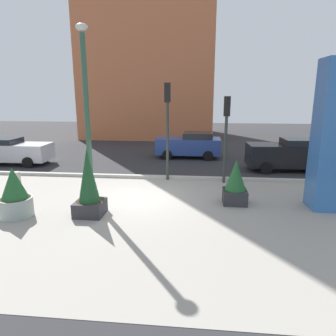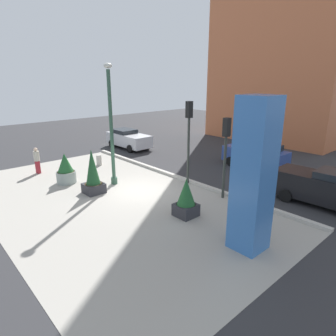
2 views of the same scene
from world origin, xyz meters
name	(u,v)px [view 1 (image 1 of 2)]	position (x,y,z in m)	size (l,w,h in m)	color
ground_plane	(150,174)	(0.00, 4.00, 0.00)	(60.00, 60.00, 0.00)	#2D2D30
plaza_pavement	(124,217)	(0.00, -2.00, 0.00)	(18.00, 10.00, 0.02)	#9E998E
curb_strip	(148,177)	(0.00, 3.12, 0.08)	(18.00, 0.24, 0.16)	#B7B2A8
lamp_post	(87,119)	(-1.72, -0.33, 3.25)	(0.44, 0.44, 6.67)	#335642
art_pillar_blue	(332,137)	(7.31, -0.33, 2.71)	(1.14, 1.14, 5.42)	#3870BC
potted_plant_by_pillar	(235,183)	(4.01, -0.19, 0.83)	(0.91, 0.91, 1.76)	#2D2D33
potted_plant_mid_plaza	(15,195)	(-3.74, -2.32, 0.79)	(1.12, 1.12, 1.78)	gray
potted_plant_near_left	(89,187)	(-1.24, -1.90, 1.06)	(0.99, 0.99, 2.41)	#2D2D33
concrete_bollard	(17,180)	(-5.70, 0.93, 0.38)	(0.36, 0.36, 0.75)	#B2ADA3
traffic_light_corner	(168,116)	(1.04, 2.96, 3.16)	(0.28, 0.42, 4.71)	#333833
traffic_light_far_side	(226,125)	(3.81, 2.71, 2.80)	(0.28, 0.42, 4.10)	#333833
car_far_lane	(12,151)	(-8.77, 5.56, 0.83)	(4.49, 2.07, 1.59)	silver
car_curb_west	(189,145)	(1.95, 8.65, 0.86)	(4.28, 2.12, 1.70)	#2D4793
car_passing_lane	(289,154)	(7.61, 5.57, 0.93)	(4.54, 2.13, 1.80)	black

